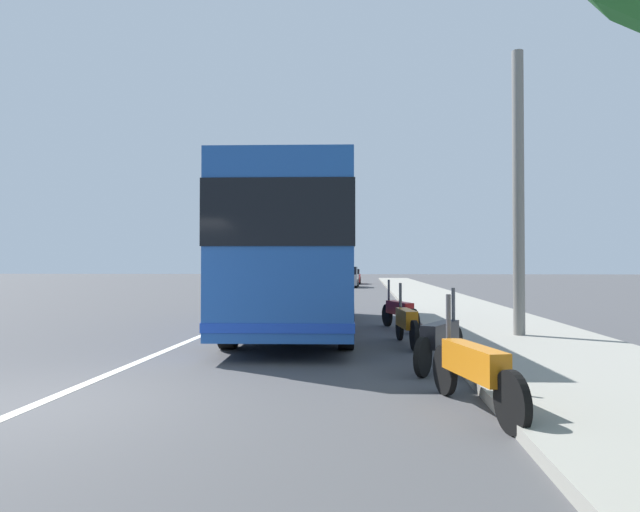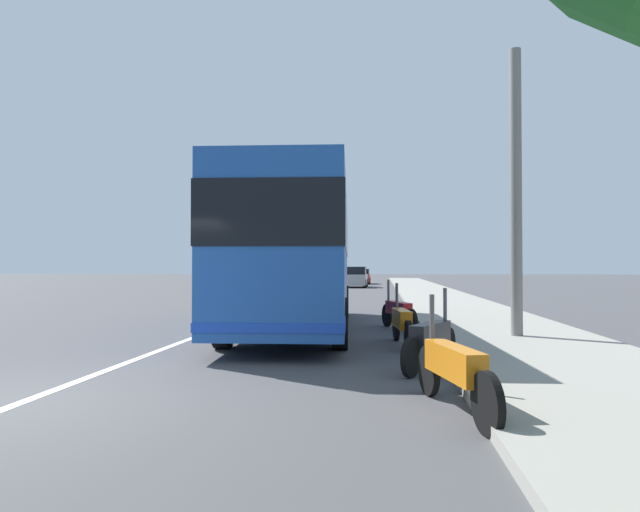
# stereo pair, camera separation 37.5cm
# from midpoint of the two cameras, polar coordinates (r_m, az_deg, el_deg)

# --- Properties ---
(ground_plane) EXTENTS (220.00, 220.00, 0.00)m
(ground_plane) POSITION_cam_midpoint_polar(r_m,az_deg,el_deg) (7.39, -27.52, -13.43)
(ground_plane) COLOR #424244
(sidewalk_curb) EXTENTS (110.00, 3.60, 0.14)m
(sidewalk_curb) POSITION_cam_midpoint_polar(r_m,az_deg,el_deg) (16.34, 16.92, -6.40)
(sidewalk_curb) COLOR gray
(sidewalk_curb) RESTS_ON ground
(lane_divider_line) EXTENTS (110.00, 0.16, 0.01)m
(lane_divider_line) POSITION_cam_midpoint_polar(r_m,az_deg,el_deg) (16.57, -7.73, -6.59)
(lane_divider_line) COLOR silver
(lane_divider_line) RESTS_ON ground
(coach_bus) EXTENTS (10.32, 3.10, 3.56)m
(coach_bus) POSITION_cam_midpoint_polar(r_m,az_deg,el_deg) (14.02, -1.59, 0.66)
(coach_bus) COLOR #1E4C9E
(coach_bus) RESTS_ON ground
(motorcycle_nearest_curb) EXTENTS (2.22, 0.64, 1.26)m
(motorcycle_nearest_curb) POSITION_cam_midpoint_polar(r_m,az_deg,el_deg) (6.39, 15.24, -11.19)
(motorcycle_nearest_curb) COLOR black
(motorcycle_nearest_curb) RESTS_ON ground
(motorcycle_by_tree) EXTENTS (1.95, 1.01, 1.24)m
(motorcycle_by_tree) POSITION_cam_midpoint_polar(r_m,az_deg,el_deg) (8.93, 12.52, -8.38)
(motorcycle_by_tree) COLOR black
(motorcycle_by_tree) RESTS_ON ground
(motorcycle_angled) EXTENTS (2.13, 0.38, 1.24)m
(motorcycle_angled) POSITION_cam_midpoint_polar(r_m,az_deg,el_deg) (11.45, 9.33, -6.76)
(motorcycle_angled) COLOR black
(motorcycle_angled) RESTS_ON ground
(motorcycle_mid_row) EXTENTS (2.18, 0.84, 1.25)m
(motorcycle_mid_row) POSITION_cam_midpoint_polar(r_m,az_deg,el_deg) (14.19, 8.80, -5.66)
(motorcycle_mid_row) COLOR black
(motorcycle_mid_row) RESTS_ON ground
(car_far_distant) EXTENTS (4.02, 1.88, 1.58)m
(car_far_distant) POSITION_cam_midpoint_polar(r_m,az_deg,el_deg) (42.69, 3.88, -2.21)
(car_far_distant) COLOR gray
(car_far_distant) RESTS_ON ground
(car_behind_bus) EXTENTS (4.26, 1.79, 1.37)m
(car_behind_bus) POSITION_cam_midpoint_polar(r_m,az_deg,el_deg) (50.99, 4.38, -2.13)
(car_behind_bus) COLOR red
(car_behind_bus) RESTS_ON ground
(car_side_street) EXTENTS (4.16, 1.96, 1.54)m
(car_side_street) POSITION_cam_midpoint_polar(r_m,az_deg,el_deg) (49.25, -1.12, -2.11)
(car_side_street) COLOR navy
(car_side_street) RESTS_ON ground
(utility_pole) EXTENTS (0.24, 0.24, 6.22)m
(utility_pole) POSITION_cam_midpoint_polar(r_m,az_deg,el_deg) (12.57, 20.31, 5.91)
(utility_pole) COLOR slate
(utility_pole) RESTS_ON ground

